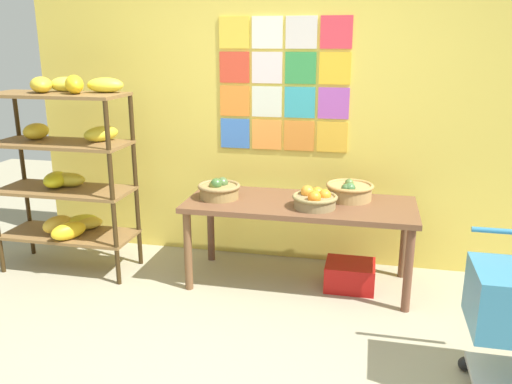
{
  "coord_description": "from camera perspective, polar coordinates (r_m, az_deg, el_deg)",
  "views": [
    {
      "loc": [
        0.76,
        -2.34,
        1.81
      ],
      "look_at": [
        -0.03,
        1.22,
        0.77
      ],
      "focal_mm": 36.82,
      "sensor_mm": 36.0,
      "label": 1
    }
  ],
  "objects": [
    {
      "name": "display_table",
      "position": [
        3.96,
        4.77,
        -2.1
      ],
      "size": [
        1.71,
        0.69,
        0.66
      ],
      "color": "brown",
      "rests_on": "ground"
    },
    {
      "name": "banana_shelf_unit",
      "position": [
        4.42,
        -19.88,
        2.81
      ],
      "size": [
        1.06,
        0.55,
        1.58
      ],
      "color": "#33240F",
      "rests_on": "ground"
    },
    {
      "name": "fruit_basket_back_left",
      "position": [
        4.03,
        10.13,
        0.15
      ],
      "size": [
        0.36,
        0.36,
        0.16
      ],
      "color": "#A6834E",
      "rests_on": "display_table"
    },
    {
      "name": "fruit_basket_right",
      "position": [
        4.02,
        -4.05,
        0.29
      ],
      "size": [
        0.33,
        0.33,
        0.16
      ],
      "color": "olive",
      "rests_on": "display_table"
    },
    {
      "name": "produce_crate_under_table",
      "position": [
        4.11,
        10.16,
        -8.88
      ],
      "size": [
        0.37,
        0.32,
        0.2
      ],
      "primitive_type": "cube",
      "color": "#B61412",
      "rests_on": "ground"
    },
    {
      "name": "fruit_basket_left",
      "position": [
        3.8,
        6.43,
        -0.79
      ],
      "size": [
        0.33,
        0.33,
        0.15
      ],
      "color": "olive",
      "rests_on": "display_table"
    },
    {
      "name": "back_wall_with_art",
      "position": [
        4.34,
        2.42,
        10.04
      ],
      "size": [
        4.24,
        0.07,
        2.72
      ],
      "color": "#DCC34D",
      "rests_on": "ground"
    }
  ]
}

